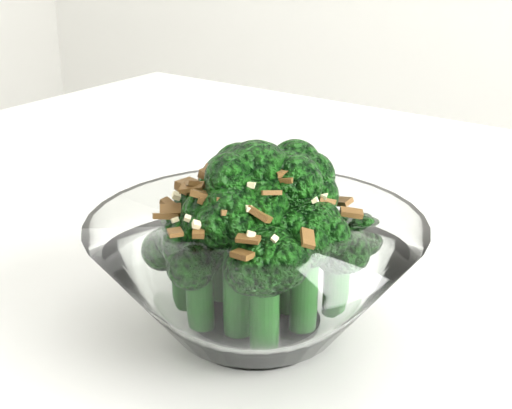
% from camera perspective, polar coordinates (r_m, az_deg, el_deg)
% --- Properties ---
extents(table, '(1.29, 0.95, 0.75)m').
position_cam_1_polar(table, '(0.60, 9.72, -10.12)').
color(table, white).
rests_on(table, ground).
extents(broccoli_dish, '(0.20, 0.20, 0.12)m').
position_cam_1_polar(broccoli_dish, '(0.46, -0.02, -4.22)').
color(broccoli_dish, white).
rests_on(broccoli_dish, table).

